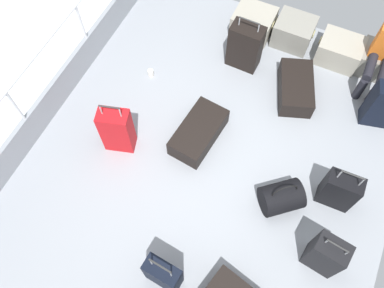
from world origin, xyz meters
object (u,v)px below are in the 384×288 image
at_px(suitcase_4, 296,88).
at_px(suitcase_5, 339,190).
at_px(cargo_crate_3, 377,61).
at_px(suitcase_6, 326,255).
at_px(cargo_crate_0, 254,22).
at_px(suitcase_3, 245,46).
at_px(paper_cup, 151,73).
at_px(duffel_bag, 281,197).
at_px(cargo_crate_2, 340,51).
at_px(cargo_crate_1, 294,32).
at_px(suitcase_2, 163,274).
at_px(suitcase_7, 117,130).
at_px(suitcase_1, 199,132).

height_order(suitcase_4, suitcase_5, suitcase_5).
xyz_separation_m(cargo_crate_3, suitcase_6, (0.08, -2.88, 0.14)).
height_order(cargo_crate_0, suitcase_3, suitcase_3).
bearing_deg(suitcase_3, paper_cup, -145.77).
height_order(duffel_bag, paper_cup, duffel_bag).
relative_size(cargo_crate_2, suitcase_6, 0.84).
distance_m(cargo_crate_2, duffel_bag, 2.38).
bearing_deg(cargo_crate_1, suitcase_4, -69.22).
bearing_deg(cargo_crate_2, cargo_crate_1, 175.91).
bearing_deg(suitcase_4, suitcase_3, 166.68).
distance_m(suitcase_4, suitcase_6, 2.24).
bearing_deg(suitcase_5, duffel_bag, -151.31).
height_order(suitcase_2, suitcase_5, suitcase_2).
bearing_deg(duffel_bag, suitcase_6, -36.51).
xyz_separation_m(cargo_crate_3, suitcase_5, (0.02, -2.12, 0.11)).
bearing_deg(cargo_crate_3, suitcase_7, -136.05).
relative_size(suitcase_5, duffel_bag, 1.29).
bearing_deg(cargo_crate_1, cargo_crate_2, -4.09).
distance_m(cargo_crate_0, suitcase_2, 3.74).
bearing_deg(cargo_crate_3, cargo_crate_2, -174.86).
bearing_deg(suitcase_7, duffel_bag, 2.66).
height_order(suitcase_1, suitcase_7, suitcase_7).
bearing_deg(suitcase_7, paper_cup, 97.99).
bearing_deg(cargo_crate_3, cargo_crate_1, 179.84).
relative_size(cargo_crate_2, suitcase_3, 0.73).
relative_size(cargo_crate_1, suitcase_7, 0.63).
distance_m(cargo_crate_2, suitcase_1, 2.34).
xyz_separation_m(suitcase_4, paper_cup, (-1.91, -0.54, -0.09)).
bearing_deg(suitcase_5, paper_cup, 165.65).
height_order(suitcase_2, suitcase_4, suitcase_2).
bearing_deg(suitcase_6, cargo_crate_1, 113.88).
distance_m(cargo_crate_0, suitcase_1, 1.97).
bearing_deg(cargo_crate_0, cargo_crate_1, 5.48).
relative_size(cargo_crate_3, duffel_bag, 0.90).
distance_m(suitcase_3, suitcase_4, 0.88).
relative_size(cargo_crate_3, suitcase_3, 0.63).
bearing_deg(suitcase_1, cargo_crate_1, 74.36).
distance_m(suitcase_2, suitcase_5, 2.16).
xyz_separation_m(suitcase_6, suitcase_7, (-2.70, 0.36, 0.04)).
bearing_deg(suitcase_7, cargo_crate_3, 43.95).
height_order(suitcase_2, suitcase_3, suitcase_3).
bearing_deg(suitcase_2, suitcase_6, 31.26).
bearing_deg(suitcase_1, suitcase_5, -3.03).
distance_m(cargo_crate_1, paper_cup, 2.12).
bearing_deg(suitcase_4, cargo_crate_0, 138.49).
bearing_deg(paper_cup, suitcase_1, -31.56).
bearing_deg(suitcase_1, cargo_crate_2, 57.62).
relative_size(suitcase_2, suitcase_5, 1.00).
bearing_deg(cargo_crate_2, suitcase_7, -130.41).
distance_m(suitcase_2, suitcase_7, 1.76).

